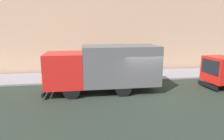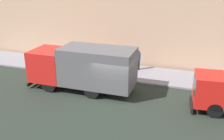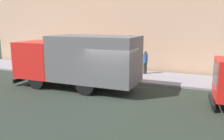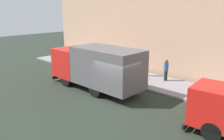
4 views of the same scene
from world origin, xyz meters
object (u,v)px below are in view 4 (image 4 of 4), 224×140
(street_sign_post, at_px, (112,62))
(pedestrian_standing, at_px, (166,70))
(traffic_cone_orange, at_px, (85,66))
(large_utility_truck, at_px, (96,66))
(pedestrian_walking, at_px, (145,66))

(street_sign_post, bearing_deg, pedestrian_standing, -59.07)
(traffic_cone_orange, bearing_deg, large_utility_truck, -121.23)
(pedestrian_standing, bearing_deg, street_sign_post, 156.06)
(pedestrian_walking, bearing_deg, traffic_cone_orange, -31.14)
(pedestrian_walking, distance_m, pedestrian_standing, 1.91)
(pedestrian_walking, relative_size, pedestrian_standing, 1.01)
(pedestrian_standing, bearing_deg, large_utility_truck, -174.82)
(traffic_cone_orange, bearing_deg, street_sign_post, -91.57)
(pedestrian_walking, relative_size, street_sign_post, 0.76)
(street_sign_post, bearing_deg, traffic_cone_orange, 88.43)
(large_utility_truck, distance_m, street_sign_post, 2.78)
(large_utility_truck, xyz_separation_m, pedestrian_walking, (4.78, -0.87, -0.69))
(pedestrian_standing, xyz_separation_m, traffic_cone_orange, (-2.10, 7.27, -0.56))
(pedestrian_standing, relative_size, street_sign_post, 0.76)
(large_utility_truck, height_order, pedestrian_walking, large_utility_truck)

